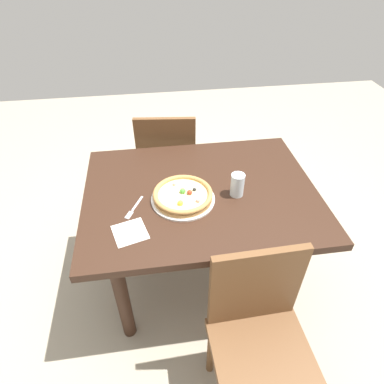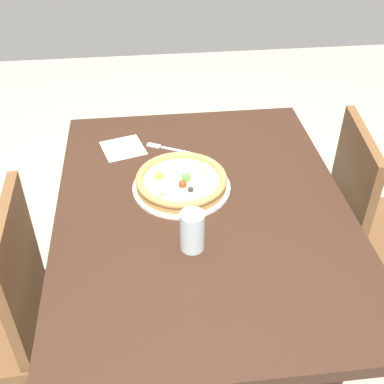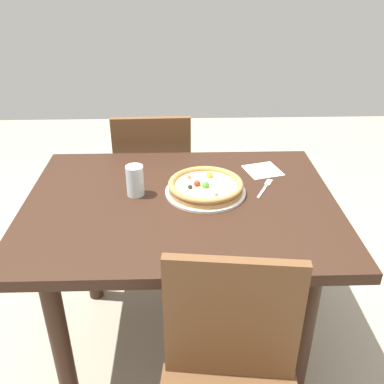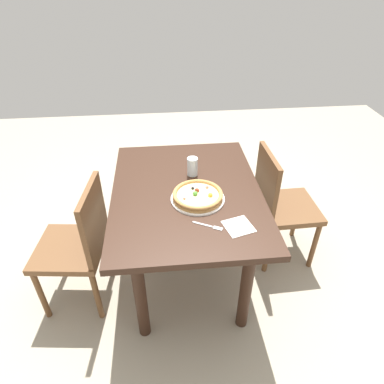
% 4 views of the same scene
% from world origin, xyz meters
% --- Properties ---
extents(ground_plane, '(6.00, 6.00, 0.00)m').
position_xyz_m(ground_plane, '(0.00, 0.00, 0.00)').
color(ground_plane, '#9E937F').
extents(dining_table, '(1.17, 0.89, 0.73)m').
position_xyz_m(dining_table, '(0.00, 0.00, 0.62)').
color(dining_table, '#331E14').
rests_on(dining_table, ground).
extents(chair_far, '(0.41, 0.41, 0.87)m').
position_xyz_m(chair_far, '(-0.14, 0.66, 0.48)').
color(chair_far, brown).
rests_on(chair_far, ground).
extents(plate, '(0.31, 0.31, 0.01)m').
position_xyz_m(plate, '(0.10, 0.06, 0.74)').
color(plate, white).
rests_on(plate, dining_table).
extents(pizza, '(0.29, 0.29, 0.05)m').
position_xyz_m(pizza, '(0.10, 0.06, 0.76)').
color(pizza, '#B78447').
rests_on(pizza, plate).
extents(fork, '(0.09, 0.15, 0.00)m').
position_xyz_m(fork, '(0.34, 0.09, 0.73)').
color(fork, silver).
rests_on(fork, dining_table).
extents(drinking_glass, '(0.07, 0.07, 0.12)m').
position_xyz_m(drinking_glass, '(-0.17, 0.05, 0.79)').
color(drinking_glass, silver).
rests_on(drinking_glass, dining_table).
extents(napkin, '(0.17, 0.17, 0.00)m').
position_xyz_m(napkin, '(0.35, 0.24, 0.73)').
color(napkin, white).
rests_on(napkin, dining_table).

